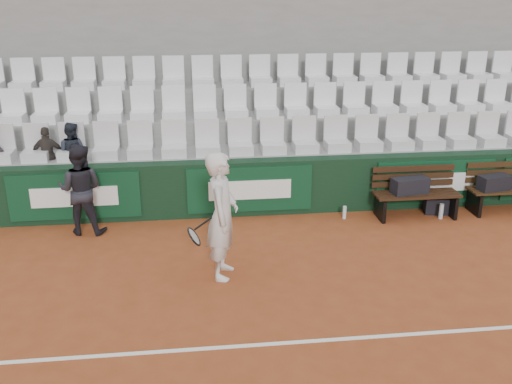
# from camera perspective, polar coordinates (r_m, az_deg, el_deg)

# --- Properties ---
(ground) EXTENTS (80.00, 80.00, 0.00)m
(ground) POSITION_cam_1_polar(r_m,az_deg,el_deg) (6.90, 4.58, -14.74)
(ground) COLOR #944421
(ground) RESTS_ON ground
(court_baseline) EXTENTS (18.00, 0.06, 0.01)m
(court_baseline) POSITION_cam_1_polar(r_m,az_deg,el_deg) (6.90, 4.58, -14.71)
(court_baseline) COLOR white
(court_baseline) RESTS_ON ground
(back_barrier) EXTENTS (18.00, 0.34, 1.00)m
(back_barrier) POSITION_cam_1_polar(r_m,az_deg,el_deg) (10.21, 0.78, 0.53)
(back_barrier) COLOR black
(back_barrier) RESTS_ON ground
(grandstand_tier_front) EXTENTS (18.00, 0.95, 1.00)m
(grandstand_tier_front) POSITION_cam_1_polar(r_m,az_deg,el_deg) (10.79, -0.01, 1.64)
(grandstand_tier_front) COLOR #959693
(grandstand_tier_front) RESTS_ON ground
(grandstand_tier_mid) EXTENTS (18.00, 0.95, 1.45)m
(grandstand_tier_mid) POSITION_cam_1_polar(r_m,az_deg,el_deg) (11.63, -0.55, 4.18)
(grandstand_tier_mid) COLOR gray
(grandstand_tier_mid) RESTS_ON ground
(grandstand_tier_back) EXTENTS (18.00, 0.95, 1.90)m
(grandstand_tier_back) POSITION_cam_1_polar(r_m,az_deg,el_deg) (12.48, -1.02, 6.38)
(grandstand_tier_back) COLOR gray
(grandstand_tier_back) RESTS_ON ground
(grandstand_rear_wall) EXTENTS (18.00, 0.30, 4.40)m
(grandstand_rear_wall) POSITION_cam_1_polar(r_m,az_deg,el_deg) (12.86, -1.34, 12.47)
(grandstand_rear_wall) COLOR gray
(grandstand_rear_wall) RESTS_ON ground
(seat_row_front) EXTENTS (11.90, 0.44, 0.63)m
(seat_row_front) POSITION_cam_1_polar(r_m,az_deg,el_deg) (10.39, 0.10, 5.60)
(seat_row_front) COLOR silver
(seat_row_front) RESTS_ON grandstand_tier_front
(seat_row_mid) EXTENTS (11.90, 0.44, 0.63)m
(seat_row_mid) POSITION_cam_1_polar(r_m,az_deg,el_deg) (11.21, -0.47, 9.05)
(seat_row_mid) COLOR white
(seat_row_mid) RESTS_ON grandstand_tier_mid
(seat_row_back) EXTENTS (11.90, 0.44, 0.63)m
(seat_row_back) POSITION_cam_1_polar(r_m,az_deg,el_deg) (12.06, -0.98, 12.02)
(seat_row_back) COLOR silver
(seat_row_back) RESTS_ON grandstand_tier_back
(bench_left) EXTENTS (1.50, 0.56, 0.45)m
(bench_left) POSITION_cam_1_polar(r_m,az_deg,el_deg) (10.51, 15.67, -1.26)
(bench_left) COLOR #331C0F
(bench_left) RESTS_ON ground
(bench_right) EXTENTS (1.50, 0.56, 0.45)m
(bench_right) POSITION_cam_1_polar(r_m,az_deg,el_deg) (11.34, 23.92, -0.72)
(bench_right) COLOR #372210
(bench_right) RESTS_ON ground
(sports_bag_left) EXTENTS (0.68, 0.38, 0.27)m
(sports_bag_left) POSITION_cam_1_polar(r_m,az_deg,el_deg) (10.37, 15.14, 0.63)
(sports_bag_left) COLOR black
(sports_bag_left) RESTS_ON bench_left
(sports_bag_right) EXTENTS (0.60, 0.37, 0.26)m
(sports_bag_right) POSITION_cam_1_polar(r_m,az_deg,el_deg) (11.03, 22.72, 0.87)
(sports_bag_right) COLOR black
(sports_bag_right) RESTS_ON bench_right
(sports_bag_ground) EXTENTS (0.53, 0.38, 0.30)m
(sports_bag_ground) POSITION_cam_1_polar(r_m,az_deg,el_deg) (10.85, 17.74, -1.24)
(sports_bag_ground) COLOR black
(sports_bag_ground) RESTS_ON ground
(water_bottle_near) EXTENTS (0.06, 0.06, 0.23)m
(water_bottle_near) POSITION_cam_1_polar(r_m,az_deg,el_deg) (10.21, 8.84, -2.02)
(water_bottle_near) COLOR silver
(water_bottle_near) RESTS_ON ground
(water_bottle_far) EXTENTS (0.08, 0.08, 0.28)m
(water_bottle_far) POSITION_cam_1_polar(r_m,az_deg,el_deg) (10.60, 18.03, -1.85)
(water_bottle_far) COLOR #AEBEC6
(water_bottle_far) RESTS_ON ground
(tennis_player) EXTENTS (0.78, 0.74, 1.83)m
(tennis_player) POSITION_cam_1_polar(r_m,az_deg,el_deg) (7.89, -3.41, -2.40)
(tennis_player) COLOR silver
(tennis_player) RESTS_ON ground
(ball_kid) EXTENTS (0.82, 0.68, 1.52)m
(ball_kid) POSITION_cam_1_polar(r_m,az_deg,el_deg) (9.75, -17.13, 0.25)
(ball_kid) COLOR black
(ball_kid) RESTS_ON ground
(spectator_b) EXTENTS (0.61, 0.26, 1.03)m
(spectator_b) POSITION_cam_1_polar(r_m,az_deg,el_deg) (10.63, -20.34, 5.77)
(spectator_b) COLOR #332D29
(spectator_b) RESTS_ON grandstand_tier_front
(spectator_c) EXTENTS (0.62, 0.54, 1.10)m
(spectator_c) POSITION_cam_1_polar(r_m,az_deg,el_deg) (10.53, -18.16, 6.10)
(spectator_c) COLOR #212631
(spectator_c) RESTS_ON grandstand_tier_front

